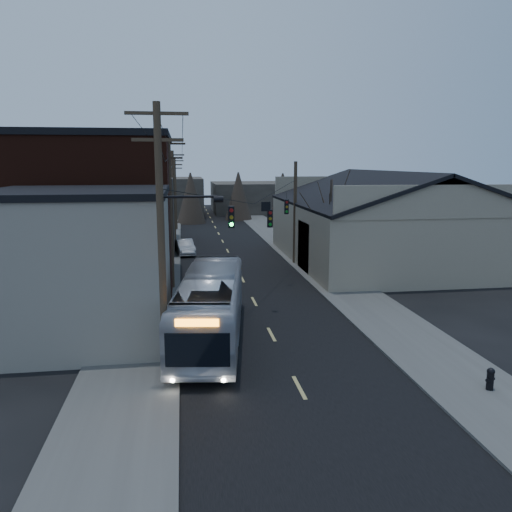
# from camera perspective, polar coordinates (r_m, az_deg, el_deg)

# --- Properties ---
(ground) EXTENTS (160.00, 160.00, 0.00)m
(ground) POSITION_cam_1_polar(r_m,az_deg,el_deg) (17.91, 6.51, -17.47)
(ground) COLOR black
(ground) RESTS_ON ground
(road_surface) EXTENTS (9.00, 110.00, 0.02)m
(road_surface) POSITION_cam_1_polar(r_m,az_deg,el_deg) (46.20, -3.04, 0.16)
(road_surface) COLOR black
(road_surface) RESTS_ON ground
(sidewalk_left) EXTENTS (4.00, 110.00, 0.12)m
(sidewalk_left) POSITION_cam_1_polar(r_m,az_deg,el_deg) (46.06, -11.12, 0.00)
(sidewalk_left) COLOR #474744
(sidewalk_left) RESTS_ON ground
(sidewalk_right) EXTENTS (4.00, 110.00, 0.12)m
(sidewalk_right) POSITION_cam_1_polar(r_m,az_deg,el_deg) (47.23, 4.83, 0.43)
(sidewalk_right) COLOR #474744
(sidewalk_right) RESTS_ON ground
(building_clapboard) EXTENTS (8.00, 8.00, 7.00)m
(building_clapboard) POSITION_cam_1_polar(r_m,az_deg,el_deg) (25.19, -19.20, -1.21)
(building_clapboard) COLOR slate
(building_clapboard) RESTS_ON ground
(building_brick) EXTENTS (10.00, 12.00, 10.00)m
(building_brick) POSITION_cam_1_polar(r_m,az_deg,el_deg) (35.87, -17.72, 4.68)
(building_brick) COLOR black
(building_brick) RESTS_ON ground
(building_left_far) EXTENTS (9.00, 14.00, 7.00)m
(building_left_far) POSITION_cam_1_polar(r_m,az_deg,el_deg) (51.74, -14.29, 4.88)
(building_left_far) COLOR #312C27
(building_left_far) RESTS_ON ground
(warehouse) EXTENTS (16.16, 20.60, 7.73)m
(warehouse) POSITION_cam_1_polar(r_m,az_deg,el_deg) (44.13, 14.64, 2.87)
(warehouse) COLOR gray
(warehouse) RESTS_ON ground
(building_far_left) EXTENTS (10.00, 12.00, 6.00)m
(building_far_left) POSITION_cam_1_polar(r_m,az_deg,el_deg) (80.44, -9.73, 6.65)
(building_far_left) COLOR #312C27
(building_far_left) RESTS_ON ground
(building_far_right) EXTENTS (12.00, 14.00, 5.00)m
(building_far_right) POSITION_cam_1_polar(r_m,az_deg,el_deg) (86.17, -0.92, 6.73)
(building_far_right) COLOR #312C27
(building_far_right) RESTS_ON ground
(bare_tree) EXTENTS (0.40, 0.40, 7.20)m
(bare_tree) POSITION_cam_1_polar(r_m,az_deg,el_deg) (37.14, 8.44, 3.09)
(bare_tree) COLOR black
(bare_tree) RESTS_ON ground
(utility_lines) EXTENTS (11.24, 45.28, 10.50)m
(utility_lines) POSITION_cam_1_polar(r_m,az_deg,el_deg) (39.54, -6.82, 5.56)
(utility_lines) COLOR #382B1E
(utility_lines) RESTS_ON ground
(bus) EXTENTS (4.35, 12.03, 3.28)m
(bus) POSITION_cam_1_polar(r_m,az_deg,el_deg) (24.10, -5.22, -5.73)
(bus) COLOR #ABAEB7
(bus) RESTS_ON ground
(parked_car) EXTENTS (2.00, 4.36, 1.38)m
(parked_car) POSITION_cam_1_polar(r_m,az_deg,el_deg) (46.66, -8.11, 1.02)
(parked_car) COLOR #A0A2A7
(parked_car) RESTS_ON ground
(fire_hydrant) EXTENTS (0.41, 0.29, 0.85)m
(fire_hydrant) POSITION_cam_1_polar(r_m,az_deg,el_deg) (20.89, 25.21, -12.49)
(fire_hydrant) COLOR black
(fire_hydrant) RESTS_ON sidewalk_right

